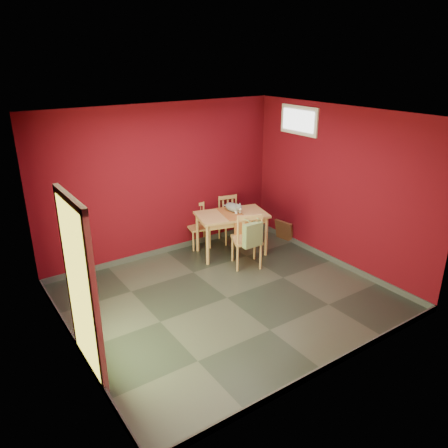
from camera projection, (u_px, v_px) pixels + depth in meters
ground at (227, 298)px, 6.60m from camera, size 4.50×4.50×0.00m
room_shell at (227, 295)px, 6.58m from camera, size 4.50×4.50×4.50m
doorway at (79, 284)px, 4.71m from camera, size 0.06×1.01×2.13m
window at (299, 120)px, 7.68m from camera, size 0.05×0.90×0.50m
outlet_plate at (236, 220)px, 8.86m from camera, size 0.08×0.02×0.12m
dining_table at (232, 219)px, 7.85m from camera, size 1.38×1.01×0.77m
table_runner at (236, 218)px, 7.74m from camera, size 0.51×0.80×0.37m
chair_far_left at (198, 225)px, 8.25m from camera, size 0.46×0.46×0.83m
chair_far_right at (230, 218)px, 8.50m from camera, size 0.49×0.49×0.88m
chair_near at (247, 239)px, 7.40m from camera, size 0.61×0.61×1.00m
tote_bag at (253, 235)px, 7.14m from camera, size 0.34×0.20×0.48m
cat at (233, 206)px, 7.89m from camera, size 0.23×0.43×0.21m
picture_frame at (284, 230)px, 8.59m from camera, size 0.20×0.41×0.40m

